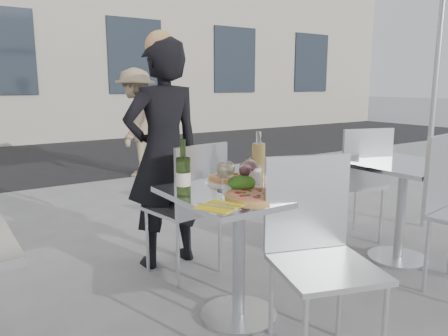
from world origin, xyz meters
TOP-DOWN VIEW (x-y plane):
  - ground at (0.00, 0.00)m, footprint 80.00×80.00m
  - street_asphalt at (0.00, 6.50)m, footprint 24.00×5.00m
  - main_table at (0.00, 0.00)m, footprint 0.72×0.72m
  - side_table_right at (1.50, 0.00)m, footprint 0.72×0.72m
  - chair_far at (0.05, 0.62)m, footprint 0.48×0.50m
  - chair_near at (0.11, -0.48)m, footprint 0.57×0.58m
  - side_chair_rfar at (1.52, 0.43)m, footprint 0.56×0.57m
  - woman_diner at (0.01, 0.95)m, footprint 0.60×0.40m
  - pedestrian_b at (1.12, 4.07)m, footprint 1.04×1.15m
  - pizza_near at (-0.03, -0.16)m, footprint 0.30×0.30m
  - pizza_far at (0.09, 0.21)m, footprint 0.31×0.31m
  - salad_plate at (0.01, -0.01)m, footprint 0.22×0.22m
  - wine_bottle at (-0.31, 0.06)m, footprint 0.07×0.07m
  - carafe at (0.26, 0.16)m, footprint 0.08×0.08m
  - sugar_shaker at (0.19, 0.10)m, footprint 0.06×0.06m
  - wineglass_white_a at (-0.08, 0.04)m, footprint 0.07×0.07m
  - wineglass_white_b at (-0.03, 0.06)m, footprint 0.07×0.07m
  - wineglass_red_a at (0.03, -0.01)m, footprint 0.07×0.07m
  - wineglass_red_b at (0.14, 0.09)m, footprint 0.07×0.07m
  - napkin_left at (-0.27, -0.21)m, footprint 0.24×0.24m
  - napkin_right at (0.24, -0.16)m, footprint 0.19×0.20m

SIDE VIEW (x-z plane):
  - ground at x=0.00m, z-range 0.00..0.00m
  - street_asphalt at x=0.00m, z-range 0.00..0.00m
  - main_table at x=0.00m, z-range 0.16..0.91m
  - side_table_right at x=1.50m, z-range 0.16..0.91m
  - chair_far at x=0.05m, z-range 0.09..1.02m
  - side_chair_rfar at x=1.52m, z-range 0.09..1.07m
  - chair_near at x=0.11m, z-range 0.09..1.07m
  - napkin_left at x=-0.27m, z-range 0.75..0.76m
  - napkin_right at x=0.24m, z-range 0.75..0.76m
  - pizza_near at x=-0.03m, z-range 0.75..0.77m
  - pizza_far at x=0.09m, z-range 0.75..0.78m
  - pedestrian_b at x=1.12m, z-range 0.00..1.55m
  - salad_plate at x=0.01m, z-range 0.74..0.83m
  - sugar_shaker at x=0.19m, z-range 0.75..0.86m
  - woman_diner at x=0.01m, z-range 0.00..1.63m
  - wineglass_white_a at x=-0.08m, z-range 0.78..0.94m
  - wineglass_white_b at x=-0.03m, z-range 0.78..0.94m
  - wineglass_red_a at x=0.03m, z-range 0.78..0.94m
  - wineglass_red_b at x=0.14m, z-range 0.78..0.94m
  - wine_bottle at x=-0.31m, z-range 0.72..1.01m
  - carafe at x=0.26m, z-range 0.72..1.01m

